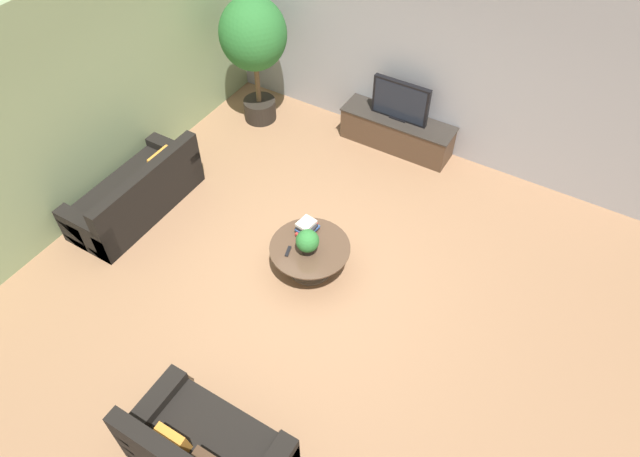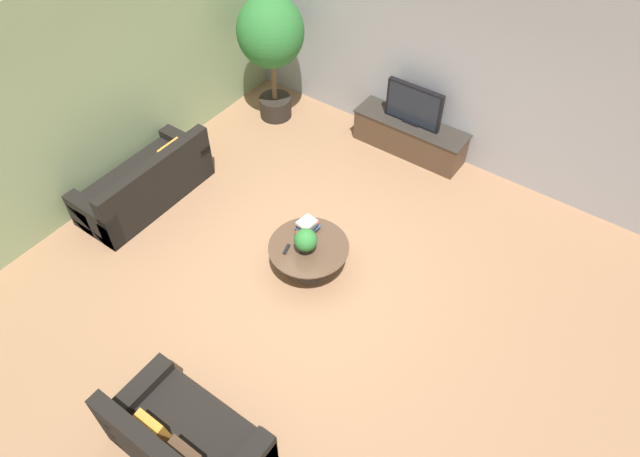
# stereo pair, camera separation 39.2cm
# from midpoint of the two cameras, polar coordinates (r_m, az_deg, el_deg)

# --- Properties ---
(ground_plane) EXTENTS (24.00, 24.00, 0.00)m
(ground_plane) POSITION_cam_midpoint_polar(r_m,az_deg,el_deg) (7.22, -3.02, -4.91)
(ground_plane) COLOR #8C6647
(back_wall_stone) EXTENTS (7.40, 0.12, 3.00)m
(back_wall_stone) POSITION_cam_midpoint_polar(r_m,az_deg,el_deg) (8.45, 9.20, 16.91)
(back_wall_stone) COLOR #939399
(back_wall_stone) RESTS_ON ground
(side_wall_left) EXTENTS (0.12, 7.40, 3.00)m
(side_wall_left) POSITION_cam_midpoint_polar(r_m,az_deg,el_deg) (8.14, -22.76, 12.44)
(side_wall_left) COLOR gray
(side_wall_left) RESTS_ON ground
(media_console) EXTENTS (1.75, 0.50, 0.52)m
(media_console) POSITION_cam_midpoint_polar(r_m,az_deg,el_deg) (8.93, 6.43, 9.57)
(media_console) COLOR #473323
(media_console) RESTS_ON ground
(television) EXTENTS (0.88, 0.13, 0.62)m
(television) POSITION_cam_midpoint_polar(r_m,az_deg,el_deg) (8.60, 6.74, 12.50)
(television) COLOR black
(television) RESTS_ON media_console
(coffee_table) EXTENTS (1.00, 1.00, 0.42)m
(coffee_table) POSITION_cam_midpoint_polar(r_m,az_deg,el_deg) (7.07, -2.60, -2.58)
(coffee_table) COLOR #756656
(coffee_table) RESTS_ON ground
(couch_by_wall) EXTENTS (0.84, 1.91, 0.84)m
(couch_by_wall) POSITION_cam_midpoint_polar(r_m,az_deg,el_deg) (8.26, -19.16, 3.19)
(couch_by_wall) COLOR black
(couch_by_wall) RESTS_ON ground
(couch_near_entry) EXTENTS (1.53, 0.84, 0.84)m
(couch_near_entry) POSITION_cam_midpoint_polar(r_m,az_deg,el_deg) (5.95, -13.33, -20.98)
(couch_near_entry) COLOR black
(couch_near_entry) RESTS_ON ground
(potted_palm_tall) EXTENTS (1.01, 1.01, 2.05)m
(potted_palm_tall) POSITION_cam_midpoint_polar(r_m,az_deg,el_deg) (8.94, -7.98, 18.12)
(potted_palm_tall) COLOR black
(potted_palm_tall) RESTS_ON ground
(potted_plant_tabletop) EXTENTS (0.28, 0.28, 0.35)m
(potted_plant_tabletop) POSITION_cam_midpoint_polar(r_m,az_deg,el_deg) (6.78, -2.89, -1.37)
(potted_plant_tabletop) COLOR black
(potted_plant_tabletop) RESTS_ON coffee_table
(book_stack) EXTENTS (0.25, 0.31, 0.16)m
(book_stack) POSITION_cam_midpoint_polar(r_m,az_deg,el_deg) (7.09, -2.92, 0.06)
(book_stack) COLOR gold
(book_stack) RESTS_ON coffee_table
(remote_black) EXTENTS (0.08, 0.16, 0.02)m
(remote_black) POSITION_cam_midpoint_polar(r_m,az_deg,el_deg) (6.94, -4.83, -2.33)
(remote_black) COLOR black
(remote_black) RESTS_ON coffee_table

